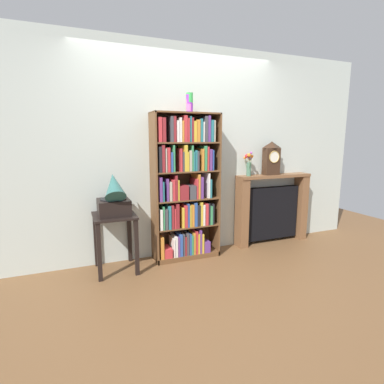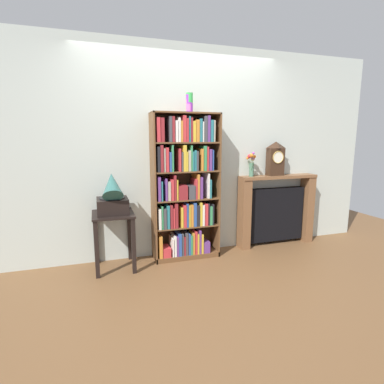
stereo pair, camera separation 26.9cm
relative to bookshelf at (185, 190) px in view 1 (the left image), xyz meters
name	(u,v)px [view 1 (the left image)]	position (x,y,z in m)	size (l,w,h in m)	color
ground_plane	(189,260)	(0.02, -0.11, -0.87)	(8.00, 6.40, 0.02)	brown
wall_back	(197,152)	(0.25, 0.20, 0.44)	(5.00, 0.08, 2.60)	beige
bookshelf	(185,190)	(0.00, 0.00, 0.00)	(0.81, 0.31, 1.77)	brown
cup_stack	(189,103)	(0.07, 0.00, 1.03)	(0.08, 0.08, 0.22)	purple
side_table_left	(115,230)	(-0.86, -0.08, -0.39)	(0.45, 0.48, 0.65)	black
gramophone	(114,198)	(-0.86, -0.12, -0.02)	(0.34, 0.44, 0.52)	black
fireplace_mantel	(272,209)	(1.36, 0.08, -0.38)	(1.12, 0.21, 0.98)	brown
mantel_clock	(271,158)	(1.30, 0.06, 0.35)	(0.22, 0.13, 0.46)	#382316
flower_vase	(249,163)	(0.94, 0.06, 0.30)	(0.11, 0.18, 0.33)	#4C7A60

